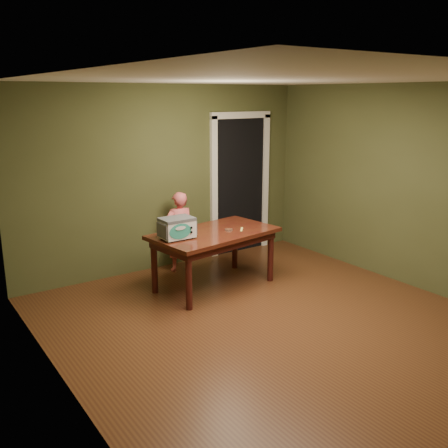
# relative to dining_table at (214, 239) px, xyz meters

# --- Properties ---
(floor) EXTENTS (5.00, 5.00, 0.00)m
(floor) POSITION_rel_dining_table_xyz_m (-0.09, -1.39, -0.65)
(floor) COLOR #563118
(floor) RESTS_ON ground
(room_shell) EXTENTS (4.52, 5.02, 2.61)m
(room_shell) POSITION_rel_dining_table_xyz_m (-0.09, -1.39, 1.06)
(room_shell) COLOR #474C29
(room_shell) RESTS_ON ground
(doorway) EXTENTS (1.10, 0.66, 2.25)m
(doorway) POSITION_rel_dining_table_xyz_m (1.21, 1.39, 0.41)
(doorway) COLOR black
(doorway) RESTS_ON ground
(dining_table) EXTENTS (1.71, 1.10, 0.75)m
(dining_table) POSITION_rel_dining_table_xyz_m (0.00, 0.00, 0.00)
(dining_table) COLOR #3E130E
(dining_table) RESTS_ON floor
(toy_oven) EXTENTS (0.42, 0.29, 0.26)m
(toy_oven) POSITION_rel_dining_table_xyz_m (-0.55, -0.01, 0.24)
(toy_oven) COLOR #4C4F54
(toy_oven) RESTS_ON dining_table
(baking_pan) EXTENTS (0.10, 0.10, 0.02)m
(baking_pan) POSITION_rel_dining_table_xyz_m (0.18, -0.07, 0.11)
(baking_pan) COLOR silver
(baking_pan) RESTS_ON dining_table
(spatula) EXTENTS (0.14, 0.15, 0.01)m
(spatula) POSITION_rel_dining_table_xyz_m (0.35, -0.12, 0.10)
(spatula) COLOR #FAEE6C
(spatula) RESTS_ON dining_table
(child) EXTENTS (0.46, 0.34, 1.15)m
(child) POSITION_rel_dining_table_xyz_m (-0.06, 0.81, -0.08)
(child) COLOR #F16368
(child) RESTS_ON floor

